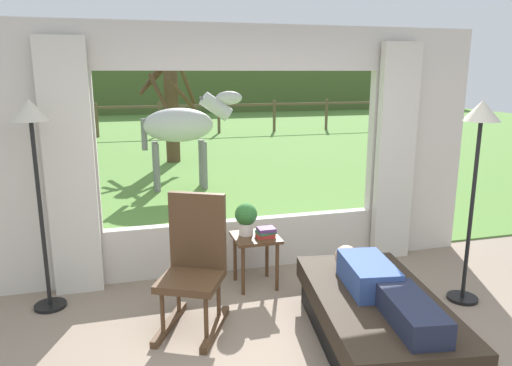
% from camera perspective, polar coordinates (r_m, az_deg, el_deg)
% --- Properties ---
extents(back_wall_with_window, '(5.20, 0.12, 2.55)m').
position_cam_1_polar(back_wall_with_window, '(4.98, -1.42, 3.39)').
color(back_wall_with_window, beige).
rests_on(back_wall_with_window, ground_plane).
extents(curtain_panel_left, '(0.44, 0.10, 2.40)m').
position_cam_1_polar(curtain_panel_left, '(4.73, -21.24, 1.37)').
color(curtain_panel_left, beige).
rests_on(curtain_panel_left, ground_plane).
extents(curtain_panel_right, '(0.44, 0.10, 2.40)m').
position_cam_1_polar(curtain_panel_right, '(5.52, 16.25, 3.31)').
color(curtain_panel_right, beige).
rests_on(curtain_panel_right, ground_plane).
extents(outdoor_pasture_lawn, '(36.00, 21.68, 0.02)m').
position_cam_1_polar(outdoor_pasture_lawn, '(15.84, -11.12, 5.32)').
color(outdoor_pasture_lawn, '#568438').
rests_on(outdoor_pasture_lawn, ground_plane).
extents(distant_hill_ridge, '(36.00, 2.00, 2.40)m').
position_cam_1_polar(distant_hill_ridge, '(25.54, -13.08, 10.78)').
color(distant_hill_ridge, '#485D2D').
rests_on(distant_hill_ridge, ground_plane).
extents(recliner_sofa, '(1.15, 1.82, 0.42)m').
position_cam_1_polar(recliner_sofa, '(3.96, 14.01, -15.47)').
color(recliner_sofa, black).
rests_on(recliner_sofa, ground_plane).
extents(reclining_person, '(0.43, 1.44, 0.22)m').
position_cam_1_polar(reclining_person, '(3.79, 14.64, -11.76)').
color(reclining_person, '#334C8C').
rests_on(reclining_person, recliner_sofa).
extents(rocking_chair, '(0.72, 0.81, 1.12)m').
position_cam_1_polar(rocking_chair, '(4.04, -7.35, -9.47)').
color(rocking_chair, '#4C331E').
rests_on(rocking_chair, ground_plane).
extents(side_table, '(0.44, 0.44, 0.52)m').
position_cam_1_polar(side_table, '(4.75, -0.06, -7.38)').
color(side_table, '#4C331E').
rests_on(side_table, ground_plane).
extents(potted_plant, '(0.22, 0.22, 0.32)m').
position_cam_1_polar(potted_plant, '(4.70, -1.19, -4.06)').
color(potted_plant, silver).
rests_on(potted_plant, side_table).
extents(book_stack, '(0.20, 0.16, 0.09)m').
position_cam_1_polar(book_stack, '(4.67, 1.18, -5.88)').
color(book_stack, '#B22D28').
rests_on(book_stack, side_table).
extents(floor_lamp_left, '(0.32, 0.32, 1.87)m').
position_cam_1_polar(floor_lamp_left, '(4.44, -25.00, 4.40)').
color(floor_lamp_left, black).
rests_on(floor_lamp_left, ground_plane).
extents(floor_lamp_right, '(0.32, 0.32, 1.85)m').
position_cam_1_polar(floor_lamp_right, '(4.61, 24.99, 4.49)').
color(floor_lamp_right, black).
rests_on(floor_lamp_right, ground_plane).
extents(horse, '(1.81, 0.58, 1.73)m').
position_cam_1_polar(horse, '(8.65, -8.66, 6.76)').
color(horse, '#B2B2AD').
rests_on(horse, outdoor_pasture_lawn).
extents(pasture_tree, '(1.33, 1.33, 2.84)m').
position_cam_1_polar(pasture_tree, '(11.35, -10.04, 8.78)').
color(pasture_tree, '#4C3823').
rests_on(pasture_tree, outdoor_pasture_lawn).
extents(pasture_fence_line, '(16.10, 0.10, 1.10)m').
position_cam_1_polar(pasture_fence_line, '(16.36, -11.41, 8.14)').
color(pasture_fence_line, brown).
rests_on(pasture_fence_line, outdoor_pasture_lawn).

